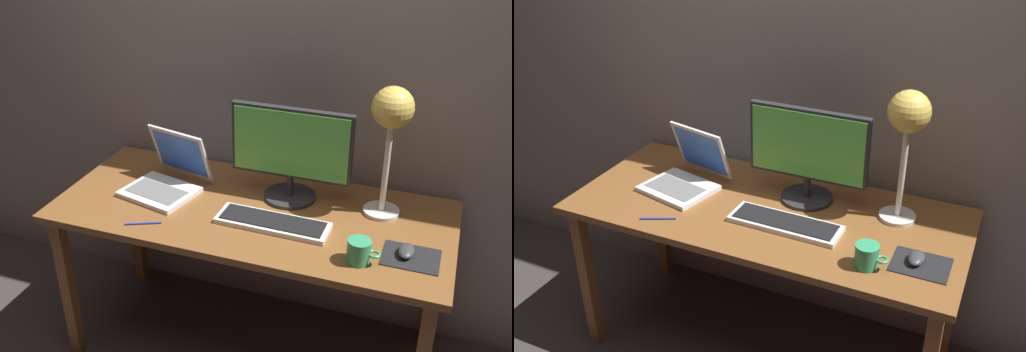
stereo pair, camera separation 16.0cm
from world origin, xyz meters
TOP-DOWN VIEW (x-y plane):
  - ground_plane at (0.00, 0.00)m, footprint 4.80×4.80m
  - back_wall at (0.00, 0.40)m, footprint 4.80×0.06m
  - desk at (0.00, 0.00)m, footprint 1.60×0.70m
  - monitor at (0.12, 0.14)m, footprint 0.50×0.22m
  - keyboard_main at (0.12, -0.09)m, footprint 0.44×0.15m
  - laptop at (-0.39, 0.05)m, footprint 0.35×0.37m
  - desk_lamp at (0.50, 0.15)m, footprint 0.16×0.16m
  - mousepad at (0.65, -0.13)m, footprint 0.20×0.16m
  - mouse at (0.63, -0.12)m, footprint 0.06×0.10m
  - coffee_mug at (0.47, -0.21)m, footprint 0.12×0.08m
  - pen at (-0.36, -0.25)m, footprint 0.13×0.07m

SIDE VIEW (x-z plane):
  - ground_plane at x=0.00m, z-range 0.00..0.00m
  - desk at x=0.00m, z-range 0.29..1.03m
  - mousepad at x=0.65m, z-range 0.74..0.74m
  - pen at x=-0.36m, z-range 0.74..0.75m
  - keyboard_main at x=0.12m, z-range 0.74..0.76m
  - mouse at x=0.63m, z-range 0.74..0.78m
  - coffee_mug at x=0.47m, z-range 0.74..0.83m
  - laptop at x=-0.39m, z-range 0.69..0.93m
  - monitor at x=0.12m, z-range 0.76..1.16m
  - desk_lamp at x=0.50m, z-range 0.88..1.41m
  - back_wall at x=0.00m, z-range 0.00..2.60m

